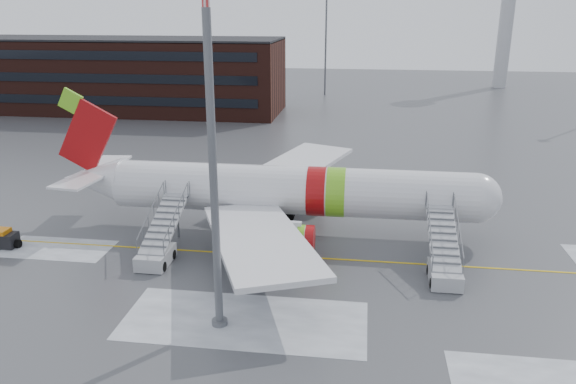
# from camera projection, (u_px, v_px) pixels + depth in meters

# --- Properties ---
(ground) EXTENTS (260.00, 260.00, 0.00)m
(ground) POSITION_uv_depth(u_px,v_px,m) (354.00, 254.00, 40.89)
(ground) COLOR #494C4F
(ground) RESTS_ON ground
(airliner) EXTENTS (35.03, 32.97, 11.18)m
(airliner) POSITION_uv_depth(u_px,v_px,m) (280.00, 191.00, 44.13)
(airliner) COLOR silver
(airliner) RESTS_ON ground
(airstair_fwd) EXTENTS (2.05, 7.70, 3.48)m
(airstair_fwd) POSITION_uv_depth(u_px,v_px,m) (444.00, 262.00, 37.16)
(airstair_fwd) COLOR #A3A5AA
(airstair_fwd) RESTS_ON ground
(airstair_aft) EXTENTS (2.05, 7.70, 3.48)m
(airstair_aft) POSITION_uv_depth(u_px,v_px,m) (159.00, 246.00, 39.71)
(airstair_aft) COLOR #A1A3A8
(airstair_aft) RESTS_ON ground
(pushback_tug) EXTENTS (2.94, 2.22, 1.67)m
(pushback_tug) POSITION_uv_depth(u_px,v_px,m) (243.00, 245.00, 40.62)
(pushback_tug) COLOR black
(pushback_tug) RESTS_ON ground
(baggage_tractor) EXTENTS (2.71, 1.25, 1.41)m
(baggage_tractor) POSITION_uv_depth(u_px,v_px,m) (3.00, 239.00, 42.02)
(baggage_tractor) COLOR black
(baggage_tractor) RESTS_ON ground
(light_mast_near) EXTENTS (1.20, 1.20, 21.68)m
(light_mast_near) POSITION_uv_depth(u_px,v_px,m) (211.00, 128.00, 28.32)
(light_mast_near) COLOR #595B60
(light_mast_near) RESTS_ON ground
(terminal_building) EXTENTS (62.00, 16.11, 12.30)m
(terminal_building) POSITION_uv_depth(u_px,v_px,m) (101.00, 74.00, 96.52)
(terminal_building) COLOR #3F1E16
(terminal_building) RESTS_ON ground
(light_mast_far_n) EXTENTS (1.20, 1.20, 24.25)m
(light_mast_far_n) POSITION_uv_depth(u_px,v_px,m) (326.00, 25.00, 110.97)
(light_mast_far_n) COLOR #595B60
(light_mast_far_n) RESTS_ON ground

